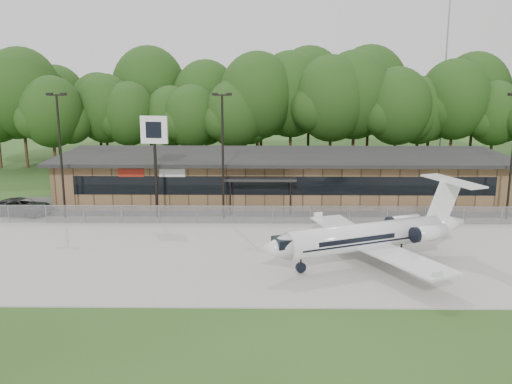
{
  "coord_description": "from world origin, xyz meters",
  "views": [
    {
      "loc": [
        -1.76,
        -28.47,
        12.35
      ],
      "look_at": [
        -2.29,
        12.0,
        3.3
      ],
      "focal_mm": 40.0,
      "sensor_mm": 36.0,
      "label": 1
    }
  ],
  "objects_px": {
    "terminal": "(282,176)",
    "pole_sign": "(154,141)",
    "business_jet": "(373,236)",
    "suv": "(22,207)"
  },
  "relations": [
    {
      "from": "terminal",
      "to": "suv",
      "type": "bearing_deg",
      "value": -163.77
    },
    {
      "from": "suv",
      "to": "terminal",
      "type": "bearing_deg",
      "value": -64.33
    },
    {
      "from": "terminal",
      "to": "business_jet",
      "type": "bearing_deg",
      "value": -74.12
    },
    {
      "from": "terminal",
      "to": "pole_sign",
      "type": "bearing_deg",
      "value": -145.72
    },
    {
      "from": "terminal",
      "to": "pole_sign",
      "type": "distance_m",
      "value": 13.38
    },
    {
      "from": "suv",
      "to": "pole_sign",
      "type": "bearing_deg",
      "value": -84.25
    },
    {
      "from": "business_jet",
      "to": "suv",
      "type": "height_order",
      "value": "business_jet"
    },
    {
      "from": "terminal",
      "to": "suv",
      "type": "relative_size",
      "value": 7.87
    },
    {
      "from": "terminal",
      "to": "pole_sign",
      "type": "height_order",
      "value": "pole_sign"
    },
    {
      "from": "terminal",
      "to": "business_jet",
      "type": "relative_size",
      "value": 2.77
    }
  ]
}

